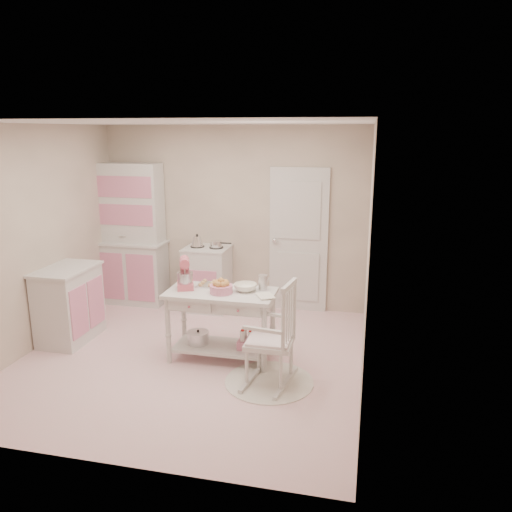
{
  "coord_description": "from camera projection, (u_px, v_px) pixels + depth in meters",
  "views": [
    {
      "loc": [
        1.87,
        -4.93,
        2.53
      ],
      "look_at": [
        0.63,
        0.58,
        1.1
      ],
      "focal_mm": 35.0,
      "sensor_mm": 36.0,
      "label": 1
    }
  ],
  "objects": [
    {
      "name": "bread_basket",
      "position": [
        221.0,
        289.0,
        5.43
      ],
      "size": [
        0.25,
        0.25,
        0.09
      ],
      "primitive_type": "cylinder",
      "color": "pink",
      "rests_on": "work_table"
    },
    {
      "name": "base_cabinet",
      "position": [
        69.0,
        304.0,
        6.09
      ],
      "size": [
        0.54,
        0.84,
        0.92
      ],
      "primitive_type": "cube",
      "color": "silver",
      "rests_on": "ground"
    },
    {
      "name": "stand_mixer",
      "position": [
        185.0,
        274.0,
        5.56
      ],
      "size": [
        0.29,
        0.33,
        0.34
      ],
      "primitive_type": "cube",
      "rotation": [
        0.0,
        0.0,
        0.38
      ],
      "color": "#CE5769",
      "rests_on": "work_table"
    },
    {
      "name": "cookie_tray",
      "position": [
        213.0,
        285.0,
        5.69
      ],
      "size": [
        0.34,
        0.24,
        0.02
      ],
      "primitive_type": "cube",
      "color": "silver",
      "rests_on": "work_table"
    },
    {
      "name": "hutch",
      "position": [
        130.0,
        234.0,
        7.32
      ],
      "size": [
        1.06,
        0.5,
        2.08
      ],
      "primitive_type": "cube",
      "color": "silver",
      "rests_on": "ground"
    },
    {
      "name": "recipe_book",
      "position": [
        258.0,
        297.0,
        5.28
      ],
      "size": [
        0.25,
        0.27,
        0.02
      ],
      "primitive_type": "imported",
      "rotation": [
        0.0,
        0.0,
        0.52
      ],
      "color": "white",
      "rests_on": "work_table"
    },
    {
      "name": "mixing_bowl",
      "position": [
        245.0,
        287.0,
        5.5
      ],
      "size": [
        0.25,
        0.25,
        0.08
      ],
      "primitive_type": "imported",
      "color": "white",
      "rests_on": "work_table"
    },
    {
      "name": "room_shell",
      "position": [
        186.0,
        215.0,
        5.28
      ],
      "size": [
        3.84,
        3.84,
        2.62
      ],
      "color": "pink",
      "rests_on": "ground"
    },
    {
      "name": "metal_pitcher",
      "position": [
        263.0,
        282.0,
        5.53
      ],
      "size": [
        0.1,
        0.1,
        0.17
      ],
      "primitive_type": "cylinder",
      "color": "silver",
      "rests_on": "work_table"
    },
    {
      "name": "lace_rug",
      "position": [
        269.0,
        382.0,
        5.15
      ],
      "size": [
        0.92,
        0.92,
        0.01
      ],
      "primitive_type": "cylinder",
      "color": "white",
      "rests_on": "ground"
    },
    {
      "name": "door",
      "position": [
        299.0,
        241.0,
        7.0
      ],
      "size": [
        0.82,
        0.05,
        2.04
      ],
      "primitive_type": "cube",
      "color": "silver",
      "rests_on": "ground"
    },
    {
      "name": "rocking_chair",
      "position": [
        270.0,
        333.0,
        5.01
      ],
      "size": [
        0.58,
        0.79,
        1.1
      ],
      "primitive_type": "cube",
      "rotation": [
        0.0,
        0.0,
        -0.15
      ],
      "color": "silver",
      "rests_on": "ground"
    },
    {
      "name": "stove",
      "position": [
        208.0,
        278.0,
        7.16
      ],
      "size": [
        0.62,
        0.57,
        0.92
      ],
      "primitive_type": "cube",
      "color": "silver",
      "rests_on": "ground"
    },
    {
      "name": "work_table",
      "position": [
        221.0,
        325.0,
        5.59
      ],
      "size": [
        1.2,
        0.6,
        0.8
      ],
      "primitive_type": "cube",
      "color": "silver",
      "rests_on": "ground"
    }
  ]
}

